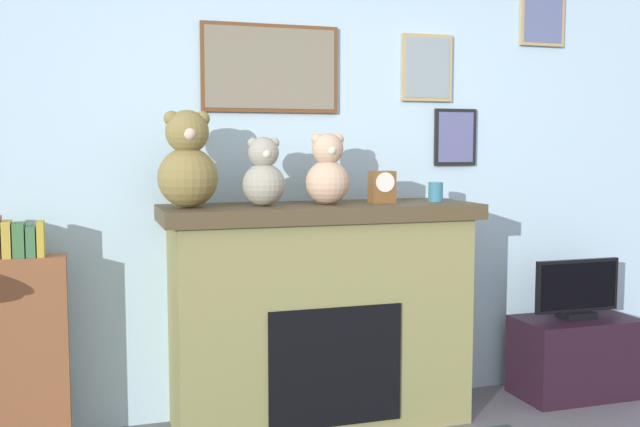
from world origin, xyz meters
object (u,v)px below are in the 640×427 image
(fireplace, at_px, (320,314))
(mantel_clock, at_px, (382,187))
(tv_stand, at_px, (575,357))
(candle_jar, at_px, (436,192))
(teddy_bear_cream, at_px, (264,175))
(teddy_bear_grey, at_px, (328,172))
(bookshelf, at_px, (21,347))
(television, at_px, (577,290))
(teddy_bear_tan, at_px, (188,164))

(fireplace, height_order, mantel_clock, mantel_clock)
(tv_stand, distance_m, candle_jar, 1.37)
(teddy_bear_cream, xyz_separation_m, teddy_bear_grey, (0.34, -0.00, 0.01))
(tv_stand, relative_size, mantel_clock, 4.11)
(bookshelf, distance_m, teddy_bear_grey, 1.74)
(teddy_bear_grey, bearing_deg, mantel_clock, -0.19)
(television, bearing_deg, tv_stand, 90.00)
(candle_jar, xyz_separation_m, mantel_clock, (-0.32, -0.00, 0.03))
(television, relative_size, teddy_bear_tan, 1.15)
(mantel_clock, bearing_deg, candle_jar, 0.27)
(tv_stand, xyz_separation_m, teddy_bear_grey, (-1.56, 0.02, 1.12))
(television, bearing_deg, candle_jar, 178.72)
(television, relative_size, teddy_bear_grey, 1.49)
(fireplace, height_order, television, fireplace)
(fireplace, relative_size, teddy_bear_tan, 3.46)
(tv_stand, height_order, mantel_clock, mantel_clock)
(bookshelf, xyz_separation_m, mantel_clock, (1.84, -0.08, 0.75))
(fireplace, height_order, teddy_bear_tan, teddy_bear_tan)
(fireplace, height_order, tv_stand, fireplace)
(teddy_bear_cream, bearing_deg, teddy_bear_tan, -179.98)
(tv_stand, bearing_deg, candle_jar, 178.81)
(bookshelf, xyz_separation_m, candle_jar, (2.16, -0.08, 0.71))
(mantel_clock, bearing_deg, tv_stand, -0.82)
(teddy_bear_tan, bearing_deg, bookshelf, 174.23)
(television, relative_size, candle_jar, 5.19)
(bookshelf, distance_m, tv_stand, 3.11)
(bookshelf, xyz_separation_m, teddy_bear_grey, (1.53, -0.08, 0.83))
(mantel_clock, height_order, teddy_bear_cream, teddy_bear_cream)
(mantel_clock, xyz_separation_m, teddy_bear_grey, (-0.31, 0.00, 0.08))
(television, distance_m, teddy_bear_grey, 1.71)
(teddy_bear_cream, bearing_deg, teddy_bear_grey, -0.00)
(bookshelf, xyz_separation_m, tv_stand, (3.09, -0.10, -0.29))
(mantel_clock, height_order, teddy_bear_tan, teddy_bear_tan)
(teddy_bear_tan, bearing_deg, fireplace, 1.51)
(television, bearing_deg, teddy_bear_tan, 179.50)
(fireplace, bearing_deg, mantel_clock, -3.20)
(fireplace, distance_m, tv_stand, 1.63)
(mantel_clock, distance_m, teddy_bear_cream, 0.66)
(bookshelf, bearing_deg, television, -1.88)
(candle_jar, bearing_deg, teddy_bear_tan, -179.97)
(fireplace, relative_size, teddy_bear_cream, 4.74)
(candle_jar, bearing_deg, teddy_bear_grey, -179.96)
(tv_stand, bearing_deg, teddy_bear_cream, 179.43)
(teddy_bear_grey, bearing_deg, teddy_bear_tan, -179.99)
(mantel_clock, bearing_deg, teddy_bear_cream, 179.91)
(teddy_bear_cream, bearing_deg, bookshelf, 176.10)
(teddy_bear_tan, relative_size, teddy_bear_grey, 1.29)
(teddy_bear_tan, bearing_deg, television, -0.50)
(fireplace, distance_m, mantel_clock, 0.76)
(tv_stand, height_order, television, television)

